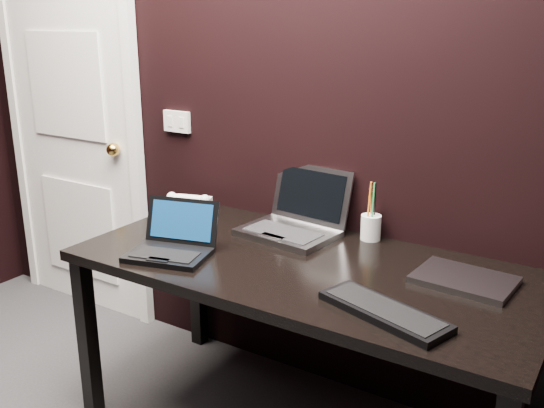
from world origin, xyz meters
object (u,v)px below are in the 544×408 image
Objects in this scene: netbook at (172,245)px; desk_phone at (189,205)px; mobile_phone at (189,215)px; silver_laptop at (294,222)px; door at (73,124)px; pen_cup at (371,226)px; ext_keyboard at (384,311)px; closed_laptop at (464,280)px; desk at (304,282)px.

netbook is 0.50m from desk_phone.
silver_laptop is at bearing 17.37° from mobile_phone.
door reaches higher than pen_cup.
pen_cup is (1.76, -0.03, -0.25)m from door.
door reaches higher than ext_keyboard.
closed_laptop is 3.16× the size of mobile_phone.
silver_laptop is at bearing 58.90° from netbook.
desk is 5.09× the size of closed_laptop.
pen_cup is at bearing 8.36° from desk_phone.
ext_keyboard is at bearing -62.98° from pen_cup.
door is 6.10× the size of netbook.
netbook reaches higher than desk_phone.
door is at bearing 154.34° from netbook.
closed_laptop is at bearing -4.25° from desk_phone.
door is 1.35m from netbook.
desk is at bearing -166.24° from closed_laptop.
desk_phone is at bearing 122.57° from netbook.
pen_cup is (0.11, 0.35, 0.13)m from desk.
door is at bearing 175.07° from silver_laptop.
desk is 7.14× the size of pen_cup.
door is 2.16m from ext_keyboard.
closed_laptop is (1.00, 0.33, -0.03)m from netbook.
mobile_phone reaches higher than desk_phone.
netbook is 0.79m from pen_cup.
desk is 16.08× the size of mobile_phone.
ext_keyboard reaches higher than closed_laptop.
mobile_phone is at bearing -14.60° from door.
ext_keyboard is 1.31× the size of closed_laptop.
desk is 0.47m from ext_keyboard.
door reaches higher than netbook.
closed_laptop is (0.73, -0.12, -0.04)m from silver_laptop.
silver_laptop reaches higher than desk.
mobile_phone is (-0.63, 0.11, 0.12)m from desk.
silver_laptop is at bearing -4.93° from door.
netbook is 0.35m from mobile_phone.
closed_laptop is at bearing 13.76° from desk.
desk_phone is at bearing -9.15° from door.
desk is at bearing 23.19° from netbook.
ext_keyboard reaches higher than desk.
ext_keyboard is (0.40, -0.23, 0.09)m from desk.
closed_laptop is (2.19, -0.24, -0.29)m from door.
desk is at bearing 150.25° from ext_keyboard.
silver_laptop is at bearing 170.93° from closed_laptop.
desk is 0.56m from closed_laptop.
door is 1.26× the size of desk.
desk is 4.18× the size of silver_laptop.
door is 6.40× the size of closed_laptop.
pen_cup reaches higher than desk_phone.
door is 1.08m from mobile_phone.
ext_keyboard is 0.65m from pen_cup.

